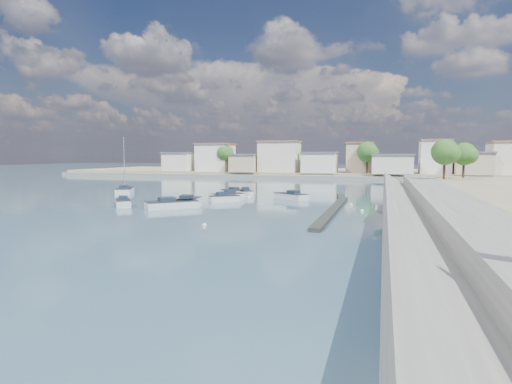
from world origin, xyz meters
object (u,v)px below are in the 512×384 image
motorboat_g (246,194)px  sailboat (125,190)px  motorboat_b (226,199)px  motorboat_h (175,205)px  motorboat_c (290,196)px  motorboat_f (232,193)px  motorboat_d (225,197)px  motorboat_a (123,203)px  motorboat_e (188,202)px

motorboat_g → sailboat: sailboat is taller
motorboat_b → motorboat_h: bearing=-112.7°
motorboat_b → motorboat_c: size_ratio=0.75×
motorboat_f → motorboat_h: size_ratio=0.77×
motorboat_c → motorboat_d: (-8.20, -2.95, -0.00)m
motorboat_f → motorboat_c: bearing=-18.0°
motorboat_c → sailboat: bearing=176.1°
motorboat_a → motorboat_d: size_ratio=0.95×
motorboat_a → motorboat_e: size_ratio=0.69×
motorboat_a → sailboat: 17.96m
motorboat_c → motorboat_a: bearing=-142.3°
motorboat_d → motorboat_e: size_ratio=0.73×
motorboat_e → motorboat_d: bearing=73.2°
motorboat_g → sailboat: (-19.83, -0.65, 0.03)m
motorboat_c → motorboat_f: (-9.43, 3.07, -0.00)m
motorboat_b → sailboat: 20.99m
motorboat_a → motorboat_c: (17.11, 13.24, 0.00)m
motorboat_e → motorboat_a: bearing=-153.9°
motorboat_f → motorboat_h: same height
motorboat_a → sailboat: size_ratio=0.46×
motorboat_c → motorboat_g: bearing=160.4°
motorboat_d → sailboat: size_ratio=0.49×
sailboat → motorboat_e: bearing=-35.3°
motorboat_a → motorboat_d: 13.61m
motorboat_e → motorboat_h: same height
motorboat_e → motorboat_f: size_ratio=1.36×
motorboat_h → sailboat: sailboat is taller
motorboat_e → motorboat_f: same height
motorboat_b → motorboat_f: size_ratio=0.87×
motorboat_a → motorboat_e: same height
motorboat_h → motorboat_a: bearing=-179.8°
motorboat_d → motorboat_c: bearing=19.8°
motorboat_h → motorboat_g: bearing=77.8°
motorboat_a → motorboat_b: same height
motorboat_a → motorboat_d: (8.91, 10.29, -0.00)m
motorboat_d → motorboat_f: bearing=101.6°
motorboat_b → motorboat_a: bearing=-141.9°
motorboat_b → motorboat_c: bearing=37.3°
motorboat_a → sailboat: bearing=122.9°
motorboat_f → motorboat_d: bearing=-78.4°
motorboat_b → sailboat: size_ratio=0.43×
motorboat_a → motorboat_d: same height
motorboat_g → sailboat: bearing=-178.1°
motorboat_f → motorboat_e: bearing=-93.8°
motorboat_e → motorboat_h: bearing=-92.2°
motorboat_c → motorboat_e: 14.27m
motorboat_e → sailboat: 20.30m
motorboat_f → motorboat_b: bearing=-75.3°
motorboat_b → motorboat_c: 9.03m
motorboat_c → motorboat_d: 8.71m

